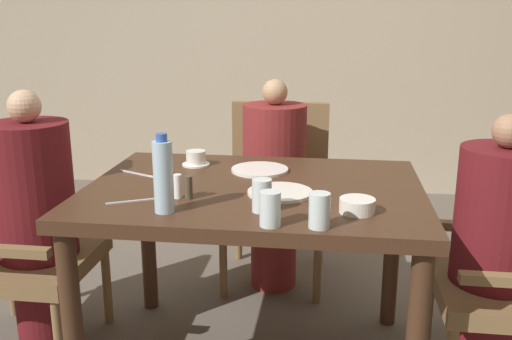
{
  "coord_description": "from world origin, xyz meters",
  "views": [
    {
      "loc": [
        0.29,
        -2.05,
        1.4
      ],
      "look_at": [
        0.0,
        0.05,
        0.82
      ],
      "focal_mm": 40.0,
      "sensor_mm": 36.0,
      "label": 1
    }
  ],
  "objects_px": {
    "glass_tall_far": "(270,209)",
    "chair_far_side": "(277,187)",
    "plate_main_right": "(280,192)",
    "teacup_with_saucer": "(196,159)",
    "diner_in_far_chair": "(274,184)",
    "bowl_small": "(357,206)",
    "diner_in_right_chair": "(496,253)",
    "diner_in_left_chair": "(37,223)",
    "glass_tall_near": "(262,195)",
    "glass_tall_mid": "(319,210)",
    "water_bottle": "(163,176)",
    "chair_left_side": "(5,239)",
    "plate_main_left": "(260,170)"
  },
  "relations": [
    {
      "from": "chair_left_side",
      "to": "diner_in_left_chair",
      "type": "relative_size",
      "value": 0.84
    },
    {
      "from": "diner_in_far_chair",
      "to": "glass_tall_far",
      "type": "bearing_deg",
      "value": -84.7
    },
    {
      "from": "glass_tall_mid",
      "to": "teacup_with_saucer",
      "type": "bearing_deg",
      "value": 128.92
    },
    {
      "from": "plate_main_right",
      "to": "glass_tall_far",
      "type": "distance_m",
      "value": 0.33
    },
    {
      "from": "diner_in_left_chair",
      "to": "chair_far_side",
      "type": "distance_m",
      "value": 1.27
    },
    {
      "from": "glass_tall_mid",
      "to": "glass_tall_far",
      "type": "distance_m",
      "value": 0.15
    },
    {
      "from": "plate_main_right",
      "to": "glass_tall_near",
      "type": "distance_m",
      "value": 0.21
    },
    {
      "from": "glass_tall_far",
      "to": "diner_in_far_chair",
      "type": "bearing_deg",
      "value": 95.3
    },
    {
      "from": "chair_left_side",
      "to": "bowl_small",
      "type": "xyz_separation_m",
      "value": [
        1.43,
        -0.25,
        0.3
      ]
    },
    {
      "from": "bowl_small",
      "to": "water_bottle",
      "type": "xyz_separation_m",
      "value": [
        -0.63,
        -0.08,
        0.1
      ]
    },
    {
      "from": "diner_in_right_chair",
      "to": "water_bottle",
      "type": "xyz_separation_m",
      "value": [
        -1.15,
        -0.33,
        0.34
      ]
    },
    {
      "from": "diner_in_left_chair",
      "to": "plate_main_right",
      "type": "bearing_deg",
      "value": -4.95
    },
    {
      "from": "chair_left_side",
      "to": "plate_main_left",
      "type": "distance_m",
      "value": 1.1
    },
    {
      "from": "diner_in_far_chair",
      "to": "bowl_small",
      "type": "height_order",
      "value": "diner_in_far_chair"
    },
    {
      "from": "plate_main_right",
      "to": "diner_in_right_chair",
      "type": "bearing_deg",
      "value": 6.26
    },
    {
      "from": "diner_in_right_chair",
      "to": "glass_tall_far",
      "type": "distance_m",
      "value": 0.94
    },
    {
      "from": "chair_far_side",
      "to": "glass_tall_far",
      "type": "xyz_separation_m",
      "value": [
        0.11,
        -1.3,
        0.33
      ]
    },
    {
      "from": "diner_in_left_chair",
      "to": "glass_tall_far",
      "type": "distance_m",
      "value": 1.12
    },
    {
      "from": "bowl_small",
      "to": "water_bottle",
      "type": "bearing_deg",
      "value": -172.81
    },
    {
      "from": "diner_in_left_chair",
      "to": "diner_in_far_chair",
      "type": "bearing_deg",
      "value": 39.24
    },
    {
      "from": "chair_far_side",
      "to": "diner_in_right_chair",
      "type": "xyz_separation_m",
      "value": [
        0.9,
        -0.88,
        0.05
      ]
    },
    {
      "from": "plate_main_right",
      "to": "glass_tall_near",
      "type": "relative_size",
      "value": 2.16
    },
    {
      "from": "teacup_with_saucer",
      "to": "bowl_small",
      "type": "bearing_deg",
      "value": -38.06
    },
    {
      "from": "diner_in_right_chair",
      "to": "glass_tall_far",
      "type": "bearing_deg",
      "value": -152.52
    },
    {
      "from": "glass_tall_far",
      "to": "chair_far_side",
      "type": "bearing_deg",
      "value": 94.69
    },
    {
      "from": "diner_in_left_chair",
      "to": "bowl_small",
      "type": "relative_size",
      "value": 9.47
    },
    {
      "from": "chair_far_side",
      "to": "teacup_with_saucer",
      "type": "xyz_separation_m",
      "value": [
        -0.29,
        -0.61,
        0.3
      ]
    },
    {
      "from": "chair_left_side",
      "to": "water_bottle",
      "type": "distance_m",
      "value": 0.95
    },
    {
      "from": "diner_in_left_chair",
      "to": "chair_left_side",
      "type": "bearing_deg",
      "value": 180.0
    },
    {
      "from": "chair_far_side",
      "to": "plate_main_right",
      "type": "height_order",
      "value": "chair_far_side"
    },
    {
      "from": "diner_in_left_chair",
      "to": "diner_in_right_chair",
      "type": "xyz_separation_m",
      "value": [
        1.8,
        0.0,
        -0.03
      ]
    },
    {
      "from": "plate_main_right",
      "to": "teacup_with_saucer",
      "type": "distance_m",
      "value": 0.54
    },
    {
      "from": "glass_tall_near",
      "to": "glass_tall_mid",
      "type": "xyz_separation_m",
      "value": [
        0.19,
        -0.12,
        0.0
      ]
    },
    {
      "from": "diner_in_left_chair",
      "to": "teacup_with_saucer",
      "type": "bearing_deg",
      "value": 23.97
    },
    {
      "from": "chair_far_side",
      "to": "bowl_small",
      "type": "bearing_deg",
      "value": -71.7
    },
    {
      "from": "chair_left_side",
      "to": "diner_in_right_chair",
      "type": "relative_size",
      "value": 0.88
    },
    {
      "from": "bowl_small",
      "to": "plate_main_right",
      "type": "bearing_deg",
      "value": 148.5
    },
    {
      "from": "chair_left_side",
      "to": "diner_in_right_chair",
      "type": "xyz_separation_m",
      "value": [
        1.95,
        0.0,
        0.05
      ]
    },
    {
      "from": "diner_in_far_chair",
      "to": "bowl_small",
      "type": "xyz_separation_m",
      "value": [
        0.38,
        -0.99,
        0.23
      ]
    },
    {
      "from": "chair_far_side",
      "to": "diner_in_right_chair",
      "type": "height_order",
      "value": "diner_in_right_chair"
    },
    {
      "from": "chair_far_side",
      "to": "glass_tall_mid",
      "type": "bearing_deg",
      "value": -78.79
    },
    {
      "from": "chair_far_side",
      "to": "glass_tall_mid",
      "type": "relative_size",
      "value": 8.52
    },
    {
      "from": "water_bottle",
      "to": "glass_tall_near",
      "type": "xyz_separation_m",
      "value": [
        0.32,
        0.05,
        -0.07
      ]
    },
    {
      "from": "chair_left_side",
      "to": "water_bottle",
      "type": "bearing_deg",
      "value": -22.59
    },
    {
      "from": "bowl_small",
      "to": "water_bottle",
      "type": "height_order",
      "value": "water_bottle"
    },
    {
      "from": "glass_tall_far",
      "to": "glass_tall_mid",
      "type": "bearing_deg",
      "value": 1.91
    },
    {
      "from": "plate_main_left",
      "to": "glass_tall_mid",
      "type": "distance_m",
      "value": 0.68
    },
    {
      "from": "diner_in_far_chair",
      "to": "water_bottle",
      "type": "xyz_separation_m",
      "value": [
        -0.25,
        -1.07,
        0.33
      ]
    },
    {
      "from": "plate_main_right",
      "to": "teacup_with_saucer",
      "type": "height_order",
      "value": "teacup_with_saucer"
    },
    {
      "from": "diner_in_far_chair",
      "to": "diner_in_left_chair",
      "type": "bearing_deg",
      "value": -140.76
    }
  ]
}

